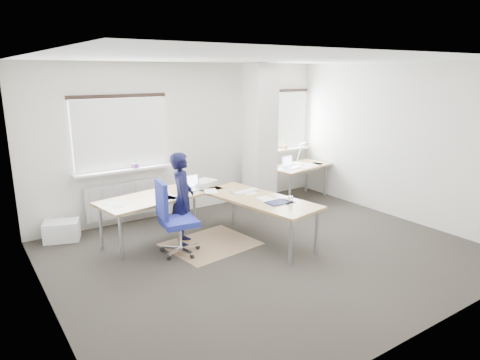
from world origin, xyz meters
TOP-DOWN VIEW (x-y plane):
  - ground at (0.00, 0.00)m, footprint 6.00×6.00m
  - room_shell at (0.18, 0.45)m, footprint 6.04×5.04m
  - floor_mat at (-0.55, 0.76)m, footprint 1.44×1.26m
  - white_crate at (-2.44, 2.25)m, footprint 0.62×0.53m
  - desk_main at (-0.42, 0.94)m, footprint 2.82×2.63m
  - desk_side at (2.25, 1.85)m, footprint 1.50×0.93m
  - task_chair at (-1.14, 0.72)m, footprint 0.62×0.61m
  - person at (-0.87, 1.04)m, footprint 0.57×0.64m

SIDE VIEW (x-z plane):
  - ground at x=0.00m, z-range 0.00..0.00m
  - floor_mat at x=-0.55m, z-range 0.00..0.01m
  - white_crate at x=-2.44m, z-range 0.00..0.32m
  - task_chair at x=-1.14m, z-range -0.25..0.88m
  - desk_side at x=2.25m, z-range 0.08..1.29m
  - desk_main at x=-0.42m, z-range 0.21..1.17m
  - person at x=-0.87m, z-range 0.00..1.46m
  - room_shell at x=0.18m, z-range 0.34..3.16m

